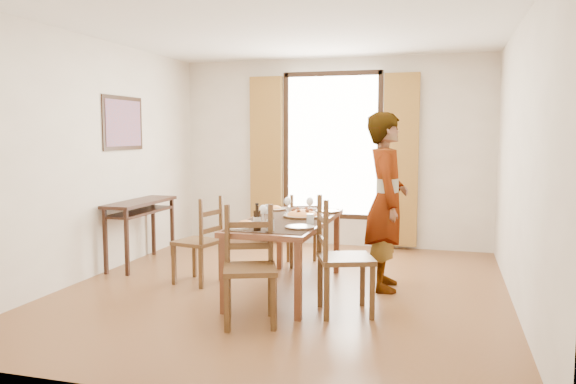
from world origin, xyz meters
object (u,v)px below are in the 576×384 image
(man, at_px, (386,202))
(pasta_platter, at_px, (302,213))
(console_table, at_px, (140,210))
(dining_table, at_px, (287,225))

(man, distance_m, pasta_platter, 0.88)
(console_table, height_order, man, man)
(dining_table, height_order, pasta_platter, pasta_platter)
(console_table, distance_m, dining_table, 2.17)
(dining_table, bearing_deg, console_table, 163.04)
(console_table, height_order, dining_table, console_table)
(man, height_order, pasta_platter, man)
(console_table, bearing_deg, pasta_platter, -12.96)
(console_table, relative_size, dining_table, 0.64)
(console_table, height_order, pasta_platter, pasta_platter)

